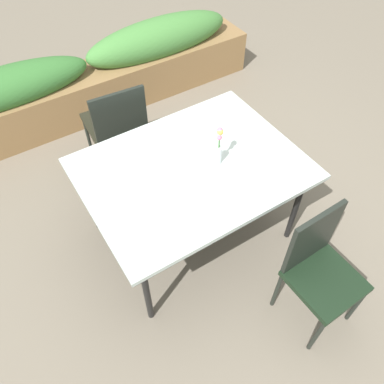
# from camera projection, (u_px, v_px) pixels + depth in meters

# --- Properties ---
(ground_plane) EXTENTS (12.00, 12.00, 0.00)m
(ground_plane) POSITION_uv_depth(u_px,v_px,m) (198.00, 222.00, 3.20)
(ground_plane) COLOR #756B5B
(dining_table) EXTENTS (1.45, 1.10, 0.74)m
(dining_table) POSITION_uv_depth(u_px,v_px,m) (192.00, 172.00, 2.61)
(dining_table) COLOR silver
(dining_table) RESTS_ON ground
(chair_far_side) EXTENTS (0.49, 0.49, 0.91)m
(chair_far_side) POSITION_uv_depth(u_px,v_px,m) (117.00, 123.00, 3.20)
(chair_far_side) COLOR black
(chair_far_side) RESTS_ON ground
(chair_near_right) EXTENTS (0.41, 0.41, 0.91)m
(chair_near_right) POSITION_uv_depth(u_px,v_px,m) (319.00, 266.00, 2.36)
(chair_near_right) COLOR black
(chair_near_right) RESTS_ON ground
(flower_vase) EXTENTS (0.05, 0.05, 0.29)m
(flower_vase) POSITION_uv_depth(u_px,v_px,m) (219.00, 147.00, 2.51)
(flower_vase) COLOR silver
(flower_vase) RESTS_ON dining_table
(planter_box) EXTENTS (3.57, 0.48, 0.77)m
(planter_box) POSITION_uv_depth(u_px,v_px,m) (92.00, 79.00, 3.90)
(planter_box) COLOR olive
(planter_box) RESTS_ON ground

